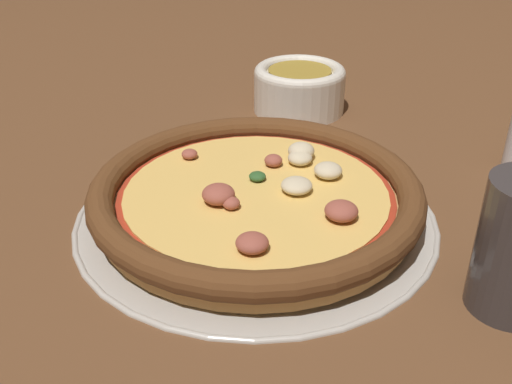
% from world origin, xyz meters
% --- Properties ---
extents(ground_plane, '(3.00, 3.00, 0.00)m').
position_xyz_m(ground_plane, '(0.00, 0.00, 0.00)').
color(ground_plane, brown).
extents(pizza_tray, '(0.35, 0.35, 0.01)m').
position_xyz_m(pizza_tray, '(0.00, 0.00, 0.00)').
color(pizza_tray, '#B7B2A8').
rests_on(pizza_tray, ground_plane).
extents(pizza, '(0.32, 0.32, 0.04)m').
position_xyz_m(pizza, '(-0.00, -0.00, 0.02)').
color(pizza, tan).
rests_on(pizza, pizza_tray).
extents(bowl_near, '(0.12, 0.12, 0.06)m').
position_xyz_m(bowl_near, '(0.23, -0.16, 0.03)').
color(bowl_near, silver).
rests_on(bowl_near, ground_plane).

